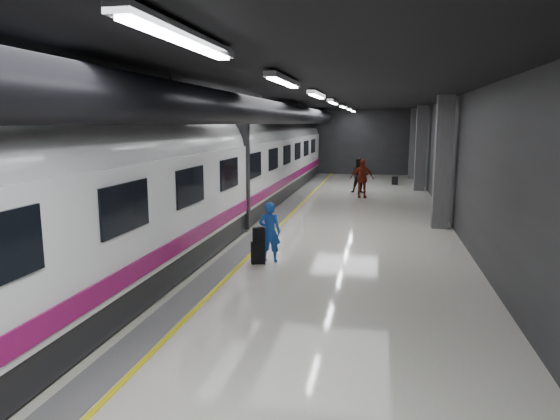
# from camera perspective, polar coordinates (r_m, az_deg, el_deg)

# --- Properties ---
(ground) EXTENTS (40.00, 40.00, 0.00)m
(ground) POSITION_cam_1_polar(r_m,az_deg,el_deg) (16.33, 2.39, -2.77)
(ground) COLOR silver
(ground) RESTS_ON ground
(platform_hall) EXTENTS (10.02, 40.02, 4.51)m
(platform_hall) POSITION_cam_1_polar(r_m,az_deg,el_deg) (16.92, 2.03, 9.76)
(platform_hall) COLOR black
(platform_hall) RESTS_ON ground
(train) EXTENTS (3.05, 38.00, 4.05)m
(train) POSITION_cam_1_polar(r_m,az_deg,el_deg) (16.82, -8.58, 4.64)
(train) COLOR black
(train) RESTS_ON ground
(traveler_main) EXTENTS (0.58, 0.39, 1.58)m
(traveler_main) POSITION_cam_1_polar(r_m,az_deg,el_deg) (12.96, -1.19, -2.53)
(traveler_main) COLOR blue
(traveler_main) RESTS_ON ground
(suitcase_main) EXTENTS (0.40, 0.33, 0.57)m
(suitcase_main) POSITION_cam_1_polar(r_m,az_deg,el_deg) (12.91, -2.54, -4.90)
(suitcase_main) COLOR black
(suitcase_main) RESTS_ON ground
(shoulder_bag) EXTENTS (0.32, 0.28, 0.38)m
(shoulder_bag) POSITION_cam_1_polar(r_m,az_deg,el_deg) (12.80, -2.45, -2.85)
(shoulder_bag) COLOR black
(shoulder_bag) RESTS_ON suitcase_main
(traveler_far_a) EXTENTS (0.89, 0.70, 1.84)m
(traveler_far_a) POSITION_cam_1_polar(r_m,az_deg,el_deg) (26.16, 9.09, 3.94)
(traveler_far_a) COLOR black
(traveler_far_a) RESTS_ON ground
(traveler_far_b) EXTENTS (1.17, 0.64, 1.88)m
(traveler_far_b) POSITION_cam_1_polar(r_m,az_deg,el_deg) (24.51, 9.33, 3.59)
(traveler_far_b) COLOR maroon
(traveler_far_b) RESTS_ON ground
(suitcase_far) EXTENTS (0.36, 0.27, 0.47)m
(suitcase_far) POSITION_cam_1_polar(r_m,az_deg,el_deg) (30.15, 12.99, 3.29)
(suitcase_far) COLOR black
(suitcase_far) RESTS_ON ground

